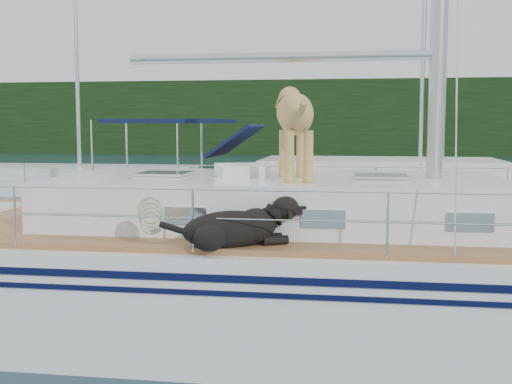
# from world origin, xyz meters

# --- Properties ---
(ground) EXTENTS (120.00, 120.00, 0.00)m
(ground) POSITION_xyz_m (0.00, 0.00, 0.00)
(ground) COLOR black
(ground) RESTS_ON ground
(tree_line) EXTENTS (90.00, 3.00, 6.00)m
(tree_line) POSITION_xyz_m (0.00, 45.00, 3.00)
(tree_line) COLOR black
(tree_line) RESTS_ON ground
(shore_bank) EXTENTS (92.00, 1.00, 1.20)m
(shore_bank) POSITION_xyz_m (0.00, 46.20, 0.60)
(shore_bank) COLOR #595147
(shore_bank) RESTS_ON ground
(main_sailboat) EXTENTS (12.00, 3.96, 14.01)m
(main_sailboat) POSITION_xyz_m (0.10, -0.01, 0.68)
(main_sailboat) COLOR white
(main_sailboat) RESTS_ON ground
(neighbor_sailboat) EXTENTS (11.00, 3.50, 13.30)m
(neighbor_sailboat) POSITION_xyz_m (1.11, 5.84, 0.63)
(neighbor_sailboat) COLOR white
(neighbor_sailboat) RESTS_ON ground
(bg_boat_west) EXTENTS (8.00, 3.00, 11.65)m
(bg_boat_west) POSITION_xyz_m (-8.00, 14.00, 0.45)
(bg_boat_west) COLOR white
(bg_boat_west) RESTS_ON ground
(bg_boat_center) EXTENTS (7.20, 3.00, 11.65)m
(bg_boat_center) POSITION_xyz_m (4.00, 16.00, 0.45)
(bg_boat_center) COLOR white
(bg_boat_center) RESTS_ON ground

